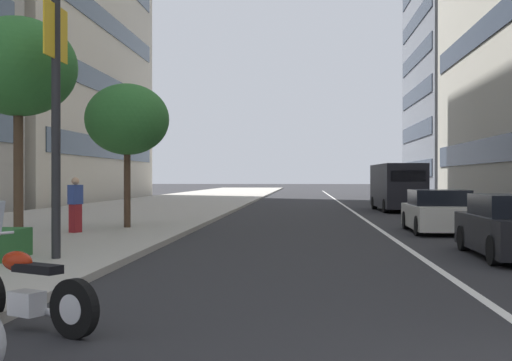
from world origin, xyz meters
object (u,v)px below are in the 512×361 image
car_lead_in_lane (439,212)px  delivery_van_ahead (397,186)px  street_tree_by_lamp_post (127,120)px  motorcycle_under_tarp (25,291)px  street_tree_far_plaza (18,68)px  pedestrian_on_plaza (75,205)px

car_lead_in_lane → delivery_van_ahead: bearing=-1.7°
delivery_van_ahead → street_tree_by_lamp_post: size_ratio=1.32×
car_lead_in_lane → motorcycle_under_tarp: bearing=153.1°
street_tree_far_plaza → car_lead_in_lane: bearing=-56.7°
motorcycle_under_tarp → street_tree_far_plaza: bearing=-38.2°
motorcycle_under_tarp → delivery_van_ahead: (28.67, -8.25, 0.90)m
car_lead_in_lane → delivery_van_ahead: delivery_van_ahead is taller
motorcycle_under_tarp → street_tree_by_lamp_post: street_tree_by_lamp_post is taller
car_lead_in_lane → pedestrian_on_plaza: size_ratio=2.57×
motorcycle_under_tarp → delivery_van_ahead: delivery_van_ahead is taller
motorcycle_under_tarp → delivery_van_ahead: size_ratio=0.32×
motorcycle_under_tarp → street_tree_far_plaza: street_tree_far_plaza is taller
street_tree_by_lamp_post → pedestrian_on_plaza: (-2.14, 1.00, -2.71)m
street_tree_by_lamp_post → street_tree_far_plaza: bearing=173.6°
motorcycle_under_tarp → car_lead_in_lane: bearing=-90.3°
motorcycle_under_tarp → car_lead_in_lane: 16.40m
street_tree_by_lamp_post → delivery_van_ahead: bearing=-36.4°
street_tree_far_plaza → pedestrian_on_plaza: bearing=3.1°
delivery_van_ahead → street_tree_by_lamp_post: (-14.68, 10.81, 2.34)m
pedestrian_on_plaza → street_tree_by_lamp_post: bearing=87.3°
motorcycle_under_tarp → delivery_van_ahead: 29.85m
delivery_van_ahead → street_tree_by_lamp_post: bearing=141.6°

